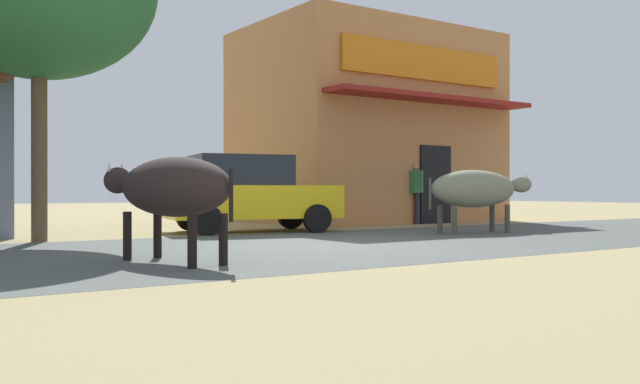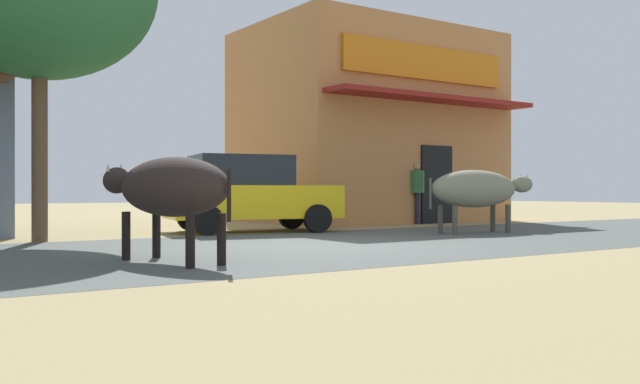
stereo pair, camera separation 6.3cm
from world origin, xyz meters
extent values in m
plane|color=#98875B|center=(0.00, 0.00, 0.00)|extent=(80.00, 80.00, 0.00)
cube|color=#494F4C|center=(0.00, 0.00, 0.00)|extent=(72.00, 6.33, 0.00)
cube|color=#BD7B46|center=(6.44, 6.88, 2.75)|extent=(6.88, 4.93, 5.50)
cube|color=orange|center=(6.44, 4.35, 4.29)|extent=(5.50, 0.10, 0.90)
cube|color=maroon|center=(6.44, 3.96, 3.30)|extent=(6.60, 0.90, 0.12)
cube|color=black|center=(6.86, 4.38, 1.05)|extent=(1.10, 0.06, 2.10)
cylinder|color=brown|center=(-3.55, 3.37, 1.57)|extent=(0.27, 0.27, 3.14)
cube|color=yellow|center=(0.92, 3.83, 0.65)|extent=(3.88, 2.35, 0.70)
cube|color=#1E2328|center=(0.66, 3.89, 1.32)|extent=(2.26, 1.88, 0.64)
cylinder|color=black|center=(2.24, 4.38, 0.30)|extent=(0.62, 0.30, 0.60)
cylinder|color=black|center=(1.90, 2.79, 0.30)|extent=(0.62, 0.30, 0.60)
cylinder|color=black|center=(-0.06, 4.88, 0.30)|extent=(0.62, 0.30, 0.60)
cylinder|color=black|center=(-0.40, 3.28, 0.30)|extent=(0.62, 0.30, 0.60)
ellipsoid|color=#2B2220|center=(-3.02, -1.27, 0.94)|extent=(1.08, 2.22, 0.74)
ellipsoid|color=#2B2220|center=(-3.29, 0.02, 1.03)|extent=(0.39, 0.61, 0.36)
cone|color=beige|center=(-3.40, 0.05, 1.21)|extent=(0.06, 0.06, 0.12)
cone|color=beige|center=(-3.20, 0.09, 1.21)|extent=(0.06, 0.06, 0.12)
cylinder|color=black|center=(-3.38, -0.64, 0.31)|extent=(0.11, 0.11, 0.62)
cylinder|color=black|center=(-2.94, -0.54, 0.31)|extent=(0.11, 0.11, 0.62)
cylinder|color=black|center=(-3.09, -1.99, 0.31)|extent=(0.11, 0.11, 0.62)
cylinder|color=black|center=(-2.65, -1.89, 0.31)|extent=(0.11, 0.11, 0.62)
cylinder|color=black|center=(-2.78, -2.35, 0.84)|extent=(0.05, 0.05, 0.59)
ellipsoid|color=gray|center=(4.50, 0.78, 0.93)|extent=(2.27, 0.83, 0.78)
ellipsoid|color=gray|center=(5.85, 0.67, 1.03)|extent=(0.58, 0.33, 0.36)
cone|color=beige|center=(5.91, 0.76, 1.21)|extent=(0.06, 0.06, 0.12)
cone|color=beige|center=(5.89, 0.57, 1.21)|extent=(0.06, 0.06, 0.12)
cylinder|color=#48483B|center=(5.23, 0.95, 0.30)|extent=(0.11, 0.11, 0.60)
cylinder|color=#48483B|center=(5.20, 0.50, 0.30)|extent=(0.11, 0.11, 0.60)
cylinder|color=#48483B|center=(3.80, 1.07, 0.30)|extent=(0.11, 0.11, 0.60)
cylinder|color=#48483B|center=(3.76, 0.62, 0.30)|extent=(0.11, 0.11, 0.60)
cylinder|color=#48483B|center=(3.34, 0.88, 0.83)|extent=(0.05, 0.05, 0.63)
cylinder|color=#262633|center=(6.14, 4.50, 0.41)|extent=(0.14, 0.14, 0.83)
cylinder|color=#262633|center=(6.14, 4.32, 0.41)|extent=(0.14, 0.14, 0.83)
cube|color=#33723F|center=(6.14, 4.41, 1.12)|extent=(0.45, 0.34, 0.59)
sphere|color=tan|center=(6.14, 4.41, 1.53)|extent=(0.22, 0.22, 0.22)
cylinder|color=#33723F|center=(6.14, 4.67, 1.15)|extent=(0.09, 0.09, 0.53)
cylinder|color=#33723F|center=(6.14, 4.15, 1.15)|extent=(0.09, 0.09, 0.53)
camera|label=1|loc=(-6.43, -9.42, 0.90)|focal=39.38mm
camera|label=2|loc=(-6.38, -9.46, 0.90)|focal=39.38mm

